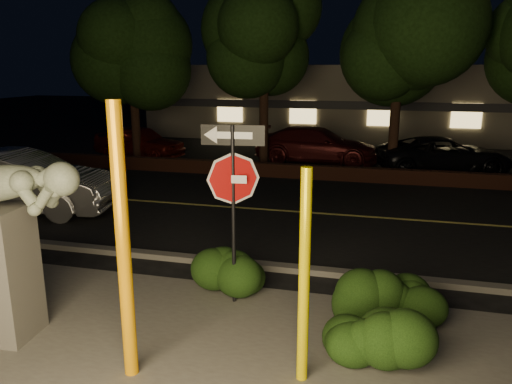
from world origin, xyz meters
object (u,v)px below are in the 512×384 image
yellow_pole_right (304,279)px  silver_sedan (19,183)px  parked_car_red (139,141)px  parked_car_dark (444,155)px  signpost (233,179)px  yellow_pole_left (123,246)px  parked_car_darkred (317,145)px

yellow_pole_right → silver_sedan: 10.32m
parked_car_red → parked_car_dark: 12.69m
signpost → parked_car_dark: size_ratio=0.62×
signpost → yellow_pole_left: bearing=-112.7°
signpost → parked_car_dark: (4.59, 12.23, -1.48)m
signpost → silver_sedan: signpost is taller
silver_sedan → parked_car_red: (-0.90, 8.75, -0.15)m
yellow_pole_left → parked_car_darkred: yellow_pole_left is taller
silver_sedan → parked_car_darkred: 11.66m
yellow_pole_right → parked_car_dark: yellow_pole_right is taller
parked_car_red → yellow_pole_left: bearing=-143.0°
yellow_pole_left → silver_sedan: yellow_pole_left is taller
yellow_pole_left → parked_car_red: yellow_pole_left is taller
parked_car_dark → parked_car_darkred: bearing=65.6°
silver_sedan → parked_car_red: bearing=-3.8°
signpost → silver_sedan: 8.20m
silver_sedan → parked_car_darkred: (6.87, 9.43, -0.11)m
yellow_pole_left → parked_car_dark: size_ratio=0.73×
yellow_pole_right → silver_sedan: yellow_pole_right is taller
yellow_pole_left → parked_car_red: 16.53m
yellow_pole_left → silver_sedan: (-6.49, 5.99, -0.93)m
yellow_pole_right → signpost: 2.50m
yellow_pole_right → parked_car_darkred: 15.11m
silver_sedan → parked_car_dark: bearing=-63.7°
yellow_pole_right → parked_car_darkred: size_ratio=0.55×
signpost → parked_car_darkred: 13.19m
signpost → silver_sedan: bearing=147.4°
yellow_pole_left → signpost: yellow_pole_left is taller
signpost → silver_sedan: size_ratio=0.59×
parked_car_red → parked_car_dark: parked_car_red is taller
silver_sedan → parked_car_red: silver_sedan is taller
silver_sedan → parked_car_darkred: size_ratio=1.02×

